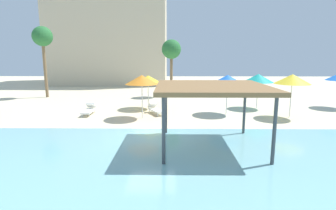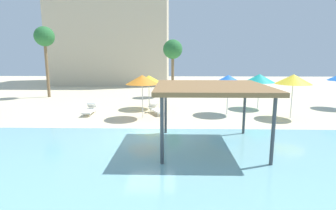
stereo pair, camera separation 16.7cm
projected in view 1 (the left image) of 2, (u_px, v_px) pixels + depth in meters
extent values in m
plane|color=beige|center=(151.00, 137.00, 13.50)|extent=(80.00, 80.00, 0.00)
cube|color=#7AB7C1|center=(138.00, 187.00, 8.34)|extent=(44.00, 13.50, 0.04)
cylinder|color=#42474C|center=(166.00, 109.00, 13.92)|extent=(0.14, 0.14, 2.64)
cylinder|color=#42474C|center=(244.00, 109.00, 13.87)|extent=(0.14, 0.14, 2.64)
cylinder|color=#42474C|center=(164.00, 131.00, 9.89)|extent=(0.14, 0.14, 2.64)
cylinder|color=#42474C|center=(274.00, 132.00, 9.84)|extent=(0.14, 0.14, 2.64)
cube|color=olive|center=(212.00, 87.00, 11.62)|extent=(4.80, 4.80, 0.18)
cylinder|color=silver|center=(291.00, 101.00, 17.59)|extent=(0.06, 0.06, 2.26)
cone|color=yellow|center=(292.00, 79.00, 17.32)|extent=(2.30, 2.30, 0.63)
cylinder|color=silver|center=(257.00, 95.00, 20.76)|extent=(0.06, 0.06, 2.05)
cone|color=teal|center=(258.00, 78.00, 20.51)|extent=(2.33, 2.33, 0.64)
cylinder|color=silver|center=(227.00, 99.00, 18.67)|extent=(0.06, 0.06, 2.13)
cone|color=blue|center=(228.00, 80.00, 18.41)|extent=(2.35, 2.35, 0.65)
cylinder|color=silver|center=(148.00, 96.00, 20.61)|extent=(0.06, 0.06, 1.96)
cone|color=yellow|center=(148.00, 80.00, 20.37)|extent=(2.31, 2.31, 0.64)
cylinder|color=silver|center=(142.00, 101.00, 17.46)|extent=(0.06, 0.06, 2.25)
cone|color=orange|center=(142.00, 80.00, 17.20)|extent=(2.16, 2.16, 0.59)
cylinder|color=white|center=(164.00, 114.00, 18.29)|extent=(0.05, 0.05, 0.22)
cylinder|color=white|center=(158.00, 115.00, 18.09)|extent=(0.05, 0.05, 0.22)
cylinder|color=white|center=(156.00, 110.00, 19.57)|extent=(0.05, 0.05, 0.22)
cylinder|color=white|center=(150.00, 111.00, 19.36)|extent=(0.05, 0.05, 0.22)
cube|color=white|center=(157.00, 110.00, 18.80)|extent=(1.34, 1.88, 0.10)
cube|color=white|center=(153.00, 105.00, 19.41)|extent=(0.76, 0.72, 0.40)
cylinder|color=white|center=(89.00, 116.00, 17.89)|extent=(0.05, 0.05, 0.22)
cylinder|color=white|center=(82.00, 116.00, 17.88)|extent=(0.05, 0.05, 0.22)
cylinder|color=white|center=(95.00, 111.00, 19.30)|extent=(0.05, 0.05, 0.22)
cylinder|color=white|center=(88.00, 111.00, 19.29)|extent=(0.05, 0.05, 0.22)
cube|color=white|center=(88.00, 111.00, 18.56)|extent=(0.67, 1.82, 0.10)
cube|color=white|center=(91.00, 105.00, 19.24)|extent=(0.62, 0.53, 0.40)
cylinder|color=brown|center=(171.00, 75.00, 26.64)|extent=(0.28, 0.28, 4.35)
sphere|color=#286B33|center=(171.00, 49.00, 26.18)|extent=(1.90, 1.90, 1.90)
cylinder|color=brown|center=(45.00, 69.00, 26.04)|extent=(0.28, 0.28, 5.55)
sphere|color=#286B33|center=(42.00, 36.00, 25.46)|extent=(1.90, 1.90, 1.90)
cube|color=beige|center=(112.00, 28.00, 39.65)|extent=(16.08, 11.65, 16.12)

